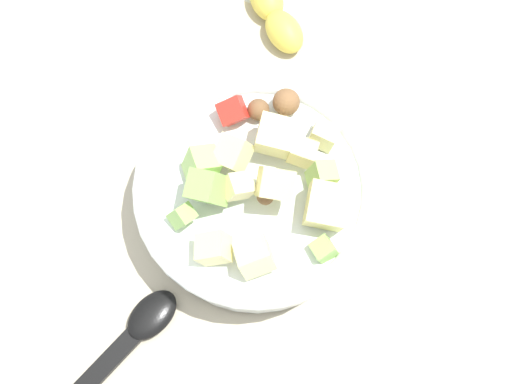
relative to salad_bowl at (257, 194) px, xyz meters
The scene contains 4 objects.
ground_plane 0.05m from the salad_bowl, 137.88° to the left, with size 2.40×2.40×0.00m, color silver.
placemat 0.05m from the salad_bowl, 137.88° to the left, with size 0.48×0.32×0.01m, color #BCB299.
salad_bowl is the anchor object (origin of this frame).
serving_spoon 0.20m from the salad_bowl, 159.27° to the left, with size 0.22×0.11×0.01m.
Camera 1 is at (-0.21, -0.10, 0.71)m, focal length 51.36 mm.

